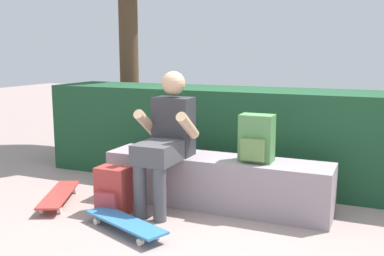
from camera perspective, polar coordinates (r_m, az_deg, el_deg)
name	(u,v)px	position (r m, az deg, el deg)	size (l,w,h in m)	color
ground_plane	(204,216)	(3.86, 1.57, -11.10)	(24.00, 24.00, 0.00)	gray
bench_main	(216,182)	(4.03, 3.06, -6.82)	(2.02, 0.43, 0.45)	gray
person_skater	(166,136)	(3.89, -3.26, -1.00)	(0.49, 0.62, 1.20)	#333338
skateboard_near_person	(125,222)	(3.56, -8.47, -11.77)	(0.82, 0.48, 0.09)	teal
skateboard_beside_bench	(59,195)	(4.32, -16.53, -8.13)	(0.52, 0.81, 0.09)	#BC3833
backpack_on_bench	(256,139)	(3.81, 8.18, -1.39)	(0.28, 0.23, 0.40)	#51894C
backpack_on_ground	(113,191)	(3.92, -10.02, -7.90)	(0.28, 0.23, 0.40)	#B23833
hedge_row	(263,137)	(4.73, 8.99, -1.11)	(4.81, 0.78, 0.98)	#1B462A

